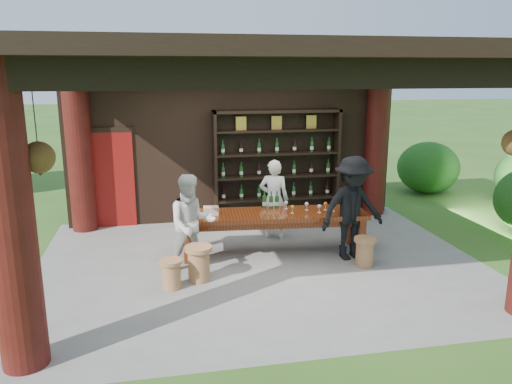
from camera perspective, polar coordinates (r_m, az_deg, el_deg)
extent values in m
plane|color=#2D5119|center=(8.51, 0.53, -8.17)|extent=(90.00, 90.00, 0.00)
cube|color=slate|center=(8.53, 0.53, -8.49)|extent=(7.40, 5.90, 0.10)
cube|color=black|center=(10.72, -2.45, 5.52)|extent=(7.00, 0.18, 3.30)
cube|color=maroon|center=(10.66, -16.28, 1.38)|extent=(0.95, 0.06, 2.00)
cylinder|color=#380C0A|center=(5.76, -26.30, -3.05)|extent=(0.50, 0.50, 3.30)
cylinder|color=#380C0A|center=(10.51, -19.55, 4.58)|extent=(0.50, 0.50, 3.30)
cylinder|color=#380C0A|center=(11.43, 13.59, 5.66)|extent=(0.50, 0.50, 3.30)
cube|color=black|center=(5.57, 5.74, 13.43)|extent=(6.70, 0.35, 0.35)
cube|color=black|center=(7.89, -23.03, 12.49)|extent=(0.30, 5.20, 0.30)
cube|color=black|center=(9.08, 20.95, 12.69)|extent=(0.30, 5.20, 0.30)
cube|color=black|center=(7.91, 0.58, 15.36)|extent=(7.50, 6.00, 0.20)
cylinder|color=black|center=(5.70, -23.91, 7.06)|extent=(0.01, 0.01, 0.75)
cone|color=black|center=(5.76, -23.47, 2.57)|extent=(0.32, 0.32, 0.18)
sphere|color=#1E5919|center=(5.74, -23.58, 3.65)|extent=(0.34, 0.34, 0.34)
cube|color=#55200C|center=(8.78, 2.03, -2.60)|extent=(3.32, 1.10, 0.08)
cube|color=#55200C|center=(8.81, 2.02, -3.22)|extent=(3.11, 0.94, 0.12)
cube|color=#55200C|center=(8.50, -7.85, -5.92)|extent=(0.13, 0.13, 0.67)
cube|color=#55200C|center=(8.94, 11.97, -5.12)|extent=(0.13, 0.13, 0.67)
cube|color=#55200C|center=(9.11, -7.76, -4.58)|extent=(0.13, 0.13, 0.67)
cube|color=#55200C|center=(9.51, 10.78, -3.90)|extent=(0.13, 0.13, 0.67)
cylinder|color=#9A643D|center=(7.82, -6.54, -8.36)|extent=(0.34, 0.34, 0.49)
cylinder|color=#9A643D|center=(7.72, -6.60, -6.43)|extent=(0.42, 0.42, 0.07)
cylinder|color=#9A643D|center=(8.54, 12.29, -6.89)|extent=(0.29, 0.29, 0.43)
cylinder|color=#9A643D|center=(8.46, 12.38, -5.34)|extent=(0.37, 0.37, 0.06)
cylinder|color=#9A643D|center=(7.63, -9.62, -9.43)|extent=(0.27, 0.27, 0.40)
cylinder|color=#9A643D|center=(7.54, -9.69, -7.84)|extent=(0.34, 0.34, 0.05)
imported|color=white|center=(9.58, 2.06, -0.82)|extent=(0.66, 0.54, 1.54)
imported|color=beige|center=(8.00, -7.37, -3.65)|extent=(0.86, 0.72, 1.60)
imported|color=black|center=(8.64, 10.96, -1.84)|extent=(1.25, 0.84, 1.79)
cube|color=#BF6672|center=(8.65, -5.17, -2.14)|extent=(0.27, 0.20, 0.14)
ellipsoid|color=#194C14|center=(13.99, 19.04, 2.25)|extent=(1.60, 1.60, 1.36)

